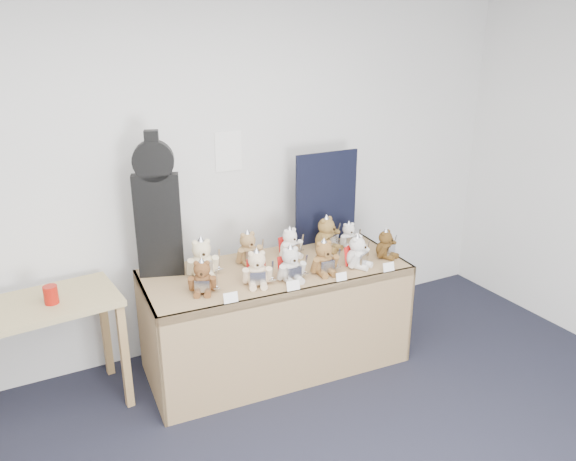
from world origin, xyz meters
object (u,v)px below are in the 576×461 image
teddy_back_left (202,259)px  teddy_back_right (327,235)px  teddy_back_centre_left (248,249)px  teddy_back_end (349,236)px  teddy_front_end (386,245)px  teddy_front_left (257,269)px  teddy_front_far_right (358,253)px  teddy_front_right (324,259)px  guitar_case (157,207)px  teddy_back_centre_right (290,244)px  display_table (280,294)px  teddy_front_far_left (202,278)px  side_table (41,321)px  red_cup (51,295)px  teddy_front_centre (291,265)px

teddy_back_left → teddy_back_right: bearing=8.8°
teddy_back_centre_left → teddy_back_end: bearing=-6.7°
teddy_front_end → teddy_back_end: bearing=90.0°
teddy_front_left → teddy_front_far_right: bearing=15.0°
teddy_front_right → teddy_back_centre_left: size_ratio=1.01×
teddy_back_centre_left → teddy_back_end: (0.83, -0.06, -0.02)m
guitar_case → teddy_back_left: bearing=-14.6°
teddy_back_centre_right → teddy_back_end: (0.50, -0.04, -0.01)m
display_table → guitar_case: 1.05m
display_table → teddy_front_end: (0.83, -0.11, 0.26)m
guitar_case → teddy_back_centre_left: (0.61, -0.10, -0.38)m
teddy_front_far_left → teddy_back_left: 0.26m
teddy_front_far_left → teddy_back_centre_left: size_ratio=0.93×
side_table → teddy_front_end: 2.42m
red_cup → guitar_case: bearing=10.7°
red_cup → teddy_front_left: bearing=-14.4°
red_cup → teddy_back_centre_left: bearing=1.8°
teddy_back_centre_left → teddy_back_end: teddy_back_centre_left is taller
guitar_case → teddy_front_far_left: (0.15, -0.40, -0.39)m
teddy_front_left → teddy_back_centre_right: size_ratio=1.10×
guitar_case → red_cup: (-0.73, -0.14, -0.42)m
teddy_back_centre_left → teddy_back_left: bearing=-173.3°
teddy_front_centre → teddy_back_end: (0.69, 0.34, -0.02)m
teddy_front_far_right → teddy_front_left: bearing=147.3°
teddy_front_left → teddy_back_centre_right: teddy_front_left is taller
teddy_back_left → side_table: bearing=-175.6°
teddy_front_far_right → teddy_back_right: (-0.02, 0.38, 0.01)m
teddy_front_far_left → teddy_front_left: bearing=14.0°
teddy_back_centre_right → teddy_back_right: size_ratio=0.84×
display_table → teddy_front_centre: bearing=-82.5°
side_table → teddy_front_left: teddy_front_left is taller
teddy_front_far_left → teddy_front_right: teddy_front_right is taller
side_table → teddy_back_centre_left: teddy_back_centre_left is taller
teddy_front_far_left → teddy_back_end: teddy_front_far_left is taller
teddy_back_centre_right → teddy_back_end: 0.50m
guitar_case → teddy_front_centre: size_ratio=3.65×
red_cup → teddy_front_left: (1.25, -0.32, 0.04)m
teddy_back_left → teddy_back_centre_right: 0.70m
teddy_front_left → teddy_back_end: teddy_front_left is taller
display_table → teddy_front_far_right: 0.63m
guitar_case → teddy_back_left: 0.47m
display_table → teddy_back_centre_left: 0.40m
teddy_front_end → teddy_back_right: teddy_back_right is taller
teddy_front_left → teddy_back_centre_right: bearing=57.6°
display_table → teddy_front_end: bearing=-4.2°
guitar_case → teddy_back_centre_right: size_ratio=3.97×
teddy_front_far_right → red_cup: bearing=141.1°
red_cup → teddy_back_centre_left: 1.35m
display_table → teddy_front_far_right: bearing=-13.2°
teddy_back_end → teddy_back_left: bearing=-172.6°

